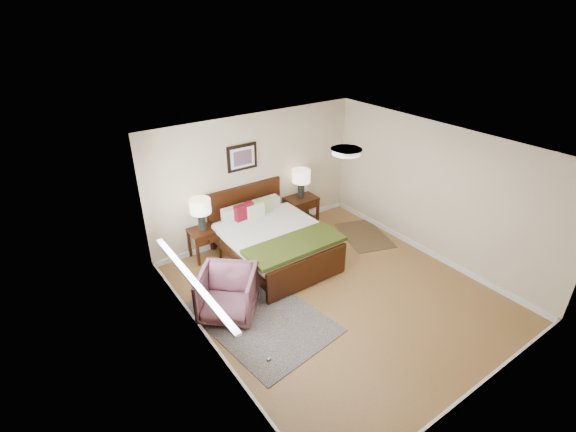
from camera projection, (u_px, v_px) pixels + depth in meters
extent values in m
plane|color=olive|center=(337.00, 293.00, 6.92)|extent=(5.00, 5.00, 0.00)
cube|color=#C8B291|center=(256.00, 177.00, 8.16)|extent=(4.50, 0.04, 2.50)
cube|color=#C8B291|center=(494.00, 319.00, 4.53)|extent=(4.50, 0.04, 2.50)
cube|color=#C8B291|center=(206.00, 278.00, 5.20)|extent=(0.04, 5.00, 2.50)
cube|color=#C8B291|center=(435.00, 193.00, 7.50)|extent=(0.04, 5.00, 2.50)
cube|color=white|center=(346.00, 149.00, 5.77)|extent=(4.50, 5.00, 0.02)
cube|color=silver|center=(184.00, 243.00, 5.65)|extent=(0.02, 2.72, 1.32)
cube|color=silver|center=(185.00, 243.00, 5.66)|extent=(0.01, 2.60, 1.20)
cube|color=silver|center=(192.00, 280.00, 5.96)|extent=(0.10, 2.72, 0.04)
cube|color=silver|center=(287.00, 379.00, 4.01)|extent=(0.01, 1.00, 2.18)
cube|color=brown|center=(288.00, 382.00, 4.04)|extent=(0.01, 0.90, 2.10)
cylinder|color=#999999|center=(269.00, 360.00, 4.35)|extent=(0.04, 0.04, 0.04)
cylinder|color=white|center=(346.00, 152.00, 5.79)|extent=(0.40, 0.40, 0.07)
cylinder|color=beige|center=(346.00, 149.00, 5.77)|extent=(0.44, 0.44, 0.01)
cube|color=black|center=(245.00, 212.00, 8.28)|extent=(1.62, 0.06, 1.14)
cube|color=black|center=(308.00, 272.00, 6.93)|extent=(1.62, 0.06, 0.57)
cube|color=black|center=(237.00, 258.00, 7.27)|extent=(0.06, 2.03, 0.18)
cube|color=black|center=(307.00, 233.00, 8.06)|extent=(0.06, 2.03, 0.18)
cube|color=beige|center=(274.00, 239.00, 7.60)|extent=(1.52, 2.01, 0.22)
cube|color=beige|center=(277.00, 234.00, 7.46)|extent=(1.70, 1.78, 0.10)
cube|color=#2F3810|center=(295.00, 245.00, 7.02)|extent=(1.74, 0.70, 0.07)
cube|color=beige|center=(235.00, 214.00, 7.85)|extent=(0.51, 0.18, 0.26)
cube|color=beige|center=(267.00, 204.00, 8.22)|extent=(0.51, 0.18, 0.26)
cube|color=#5C0A15|center=(244.00, 212.00, 7.82)|extent=(0.40, 0.17, 0.32)
cube|color=#7D9154|center=(262.00, 207.00, 8.02)|extent=(0.39, 0.16, 0.32)
cube|color=beige|center=(256.00, 212.00, 7.87)|extent=(0.35, 0.13, 0.28)
cube|color=black|center=(242.00, 157.00, 7.77)|extent=(0.62, 0.03, 0.50)
cube|color=silver|center=(243.00, 158.00, 7.76)|extent=(0.50, 0.01, 0.38)
cube|color=#A52D23|center=(243.00, 158.00, 7.75)|extent=(0.38, 0.01, 0.28)
cube|color=black|center=(203.00, 231.00, 7.64)|extent=(0.50, 0.45, 0.05)
cube|color=black|center=(198.00, 253.00, 7.53)|extent=(0.05, 0.05, 0.55)
cube|color=black|center=(220.00, 245.00, 7.75)|extent=(0.05, 0.05, 0.55)
cube|color=black|center=(189.00, 244.00, 7.81)|extent=(0.05, 0.05, 0.55)
cube|color=black|center=(210.00, 237.00, 8.03)|extent=(0.05, 0.05, 0.55)
cube|color=black|center=(208.00, 240.00, 7.54)|extent=(0.44, 0.03, 0.14)
cube|color=black|center=(301.00, 198.00, 8.76)|extent=(0.65, 0.49, 0.05)
cube|color=black|center=(295.00, 219.00, 8.61)|extent=(0.05, 0.05, 0.60)
cube|color=black|center=(318.00, 212.00, 8.91)|extent=(0.05, 0.05, 0.60)
cube|color=black|center=(284.00, 212.00, 8.92)|extent=(0.05, 0.05, 0.60)
cube|color=black|center=(306.00, 205.00, 9.22)|extent=(0.05, 0.05, 0.60)
cube|color=black|center=(307.00, 207.00, 8.65)|extent=(0.59, 0.03, 0.14)
cube|color=black|center=(301.00, 218.00, 8.99)|extent=(0.59, 0.43, 0.03)
cube|color=black|center=(301.00, 217.00, 8.97)|extent=(0.24, 0.30, 0.03)
cube|color=black|center=(301.00, 216.00, 8.96)|extent=(0.24, 0.30, 0.03)
cube|color=black|center=(301.00, 214.00, 8.94)|extent=(0.24, 0.30, 0.03)
cube|color=black|center=(301.00, 213.00, 8.92)|extent=(0.24, 0.30, 0.03)
cube|color=black|center=(301.00, 211.00, 8.91)|extent=(0.24, 0.30, 0.03)
cube|color=black|center=(301.00, 210.00, 8.89)|extent=(0.24, 0.30, 0.03)
cylinder|color=black|center=(202.00, 222.00, 7.56)|extent=(0.14, 0.14, 0.32)
cylinder|color=black|center=(201.00, 213.00, 7.47)|extent=(0.02, 0.02, 0.06)
cylinder|color=beige|center=(200.00, 206.00, 7.41)|extent=(0.38, 0.38, 0.26)
cylinder|color=black|center=(301.00, 190.00, 8.68)|extent=(0.14, 0.14, 0.32)
cylinder|color=black|center=(301.00, 182.00, 8.59)|extent=(0.02, 0.02, 0.06)
cylinder|color=beige|center=(301.00, 176.00, 8.53)|extent=(0.38, 0.38, 0.26)
imported|color=brown|center=(228.00, 294.00, 6.30)|extent=(1.17, 1.17, 0.77)
cube|color=#0C1C3D|center=(261.00, 318.00, 6.39)|extent=(1.80, 2.34, 0.01)
cube|color=black|center=(364.00, 235.00, 8.62)|extent=(1.18, 1.44, 0.01)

